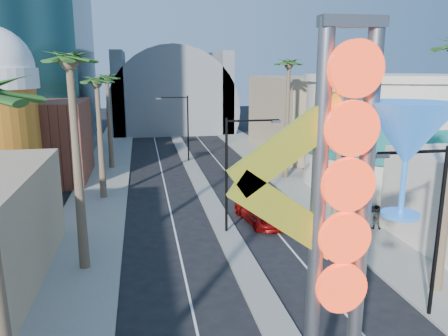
# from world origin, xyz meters

# --- Properties ---
(sidewalk_west) EXTENTS (5.00, 100.00, 0.15)m
(sidewalk_west) POSITION_xyz_m (-9.50, 35.00, 0.07)
(sidewalk_west) COLOR gray
(sidewalk_west) RESTS_ON ground
(sidewalk_east) EXTENTS (5.00, 100.00, 0.15)m
(sidewalk_east) POSITION_xyz_m (9.50, 35.00, 0.07)
(sidewalk_east) COLOR gray
(sidewalk_east) RESTS_ON ground
(median) EXTENTS (1.60, 84.00, 0.15)m
(median) POSITION_xyz_m (0.00, 38.00, 0.07)
(median) COLOR gray
(median) RESTS_ON ground
(brick_filler_west) EXTENTS (10.00, 10.00, 8.00)m
(brick_filler_west) POSITION_xyz_m (-16.00, 38.00, 4.00)
(brick_filler_west) COLOR brown
(brick_filler_west) RESTS_ON ground
(filler_east) EXTENTS (10.00, 20.00, 10.00)m
(filler_east) POSITION_xyz_m (16.00, 48.00, 5.00)
(filler_east) COLOR tan
(filler_east) RESTS_ON ground
(turquoise_building) EXTENTS (16.60, 16.60, 10.60)m
(turquoise_building) POSITION_xyz_m (18.00, 30.00, 5.25)
(turquoise_building) COLOR beige
(turquoise_building) RESTS_ON ground
(canopy) EXTENTS (22.00, 16.00, 22.00)m
(canopy) POSITION_xyz_m (0.00, 72.00, 4.31)
(canopy) COLOR slate
(canopy) RESTS_ON ground
(neon_sign) EXTENTS (6.53, 2.60, 12.55)m
(neon_sign) POSITION_xyz_m (0.82, 2.96, 7.31)
(neon_sign) COLOR gray
(neon_sign) RESTS_ON ground
(streetlight_0) EXTENTS (3.79, 0.25, 8.00)m
(streetlight_0) POSITION_xyz_m (0.55, 20.00, 4.88)
(streetlight_0) COLOR black
(streetlight_0) RESTS_ON ground
(streetlight_1) EXTENTS (3.79, 0.25, 8.00)m
(streetlight_1) POSITION_xyz_m (-0.55, 44.00, 4.88)
(streetlight_1) COLOR black
(streetlight_1) RESTS_ON ground
(streetlight_2) EXTENTS (3.45, 0.25, 8.00)m
(streetlight_2) POSITION_xyz_m (6.72, 8.00, 4.83)
(streetlight_2) COLOR black
(streetlight_2) RESTS_ON ground
(palm_1) EXTENTS (2.40, 2.40, 12.70)m
(palm_1) POSITION_xyz_m (-9.00, 16.00, 10.82)
(palm_1) COLOR brown
(palm_1) RESTS_ON ground
(palm_2) EXTENTS (2.40, 2.40, 11.20)m
(palm_2) POSITION_xyz_m (-9.00, 30.00, 9.48)
(palm_2) COLOR brown
(palm_2) RESTS_ON ground
(palm_3) EXTENTS (2.40, 2.40, 11.20)m
(palm_3) POSITION_xyz_m (-9.00, 42.00, 9.48)
(palm_3) COLOR brown
(palm_3) RESTS_ON ground
(palm_6) EXTENTS (2.40, 2.40, 11.70)m
(palm_6) POSITION_xyz_m (9.00, 22.00, 9.93)
(palm_6) COLOR brown
(palm_6) RESTS_ON ground
(palm_7) EXTENTS (2.40, 2.40, 12.70)m
(palm_7) POSITION_xyz_m (9.00, 34.00, 10.82)
(palm_7) COLOR brown
(palm_7) RESTS_ON ground
(red_pickup) EXTENTS (3.42, 6.06, 1.60)m
(red_pickup) POSITION_xyz_m (3.05, 21.57, 0.80)
(red_pickup) COLOR #9E0D0C
(red_pickup) RESTS_ON ground
(pedestrian_b) EXTENTS (1.04, 0.97, 1.72)m
(pedestrian_b) POSITION_xyz_m (10.39, 18.50, 1.01)
(pedestrian_b) COLOR gray
(pedestrian_b) RESTS_ON sidewalk_east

